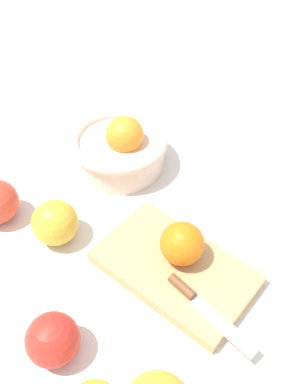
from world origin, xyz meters
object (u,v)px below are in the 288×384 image
at_px(cutting_board, 175,268).
at_px(knife, 199,303).
at_px(orange_on_board, 182,243).
at_px(apple_front_right, 53,340).
at_px(bowl, 120,148).
at_px(apple_front_left_2, 55,223).

relative_size(cutting_board, knife, 1.53).
height_order(cutting_board, knife, knife).
height_order(orange_on_board, apple_front_right, orange_on_board).
bearing_deg(apple_front_right, cutting_board, 90.68).
xyz_separation_m(bowl, knife, (0.33, -0.09, -0.02)).
bearing_deg(apple_front_right, knife, 70.06).
xyz_separation_m(knife, apple_front_right, (-0.07, -0.19, 0.01)).
distance_m(knife, apple_front_right, 0.21).
relative_size(apple_front_left_2, apple_front_right, 1.06).
xyz_separation_m(orange_on_board, apple_front_right, (0.01, -0.23, -0.02)).
distance_m(orange_on_board, apple_front_left_2, 0.21).
bearing_deg(orange_on_board, cutting_board, -70.60).
relative_size(bowl, apple_front_right, 2.60).
bearing_deg(cutting_board, apple_front_right, -89.32).
bearing_deg(knife, apple_front_left_2, -158.49).
xyz_separation_m(bowl, apple_front_left_2, (0.09, -0.19, -0.00)).
distance_m(cutting_board, orange_on_board, 0.05).
relative_size(knife, apple_front_right, 2.16).
distance_m(bowl, orange_on_board, 0.26).
height_order(knife, apple_front_right, apple_front_right).
distance_m(bowl, apple_front_left_2, 0.21).
height_order(apple_front_left_2, apple_front_right, apple_front_left_2).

